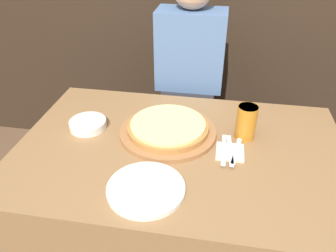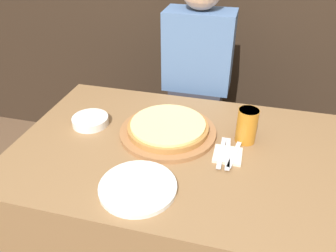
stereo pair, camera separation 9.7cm
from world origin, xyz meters
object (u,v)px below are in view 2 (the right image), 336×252
pizza_on_board (168,129)px  beer_glass (247,124)px  fork (221,152)px  side_bowl (90,121)px  dinner_plate (138,187)px  dinner_knife (228,153)px  spoon (234,154)px  diner_person (196,94)px

pizza_on_board → beer_glass: beer_glass is taller
fork → beer_glass: bearing=56.2°
pizza_on_board → side_bowl: 0.36m
dinner_plate → pizza_on_board: bearing=87.4°
pizza_on_board → dinner_plate: 0.36m
dinner_plate → dinner_knife: (0.28, 0.26, 0.01)m
dinner_plate → spoon: bearing=40.5°
dinner_plate → dinner_knife: 0.39m
pizza_on_board → side_bowl: pizza_on_board is taller
spoon → beer_glass: bearing=75.0°
fork → dinner_knife: same height
dinner_plate → diner_person: (0.05, 0.89, -0.08)m
beer_glass → dinner_plate: 0.52m
pizza_on_board → side_bowl: size_ratio=2.56×
beer_glass → dinner_plate: size_ratio=0.55×
beer_glass → spoon: 0.15m
beer_glass → diner_person: diner_person is taller
spoon → diner_person: size_ratio=0.13×
dinner_plate → side_bowl: side_bowl is taller
side_bowl → dinner_plate: bearing=-45.0°
beer_glass → spoon: size_ratio=0.86×
side_bowl → diner_person: (0.39, 0.54, -0.09)m
beer_glass → side_bowl: bearing=-176.4°
pizza_on_board → dinner_plate: bearing=-92.6°
fork → diner_person: (-0.21, 0.62, -0.08)m
spoon → diner_person: (-0.26, 0.62, -0.08)m
dinner_knife → fork: bearing=180.0°
dinner_plate → side_bowl: bearing=135.0°
pizza_on_board → fork: size_ratio=2.04×
dinner_plate → spoon: size_ratio=1.57×
beer_glass → dinner_knife: size_ratio=0.73×
pizza_on_board → diner_person: 0.54m
side_bowl → spoon: (0.65, -0.08, -0.00)m
dinner_plate → dinner_knife: dinner_plate is taller
fork → dinner_knife: (0.02, 0.00, 0.00)m
fork → spoon: same height
beer_glass → fork: 0.16m
pizza_on_board → dinner_plate: pizza_on_board is taller
dinner_plate → side_bowl: 0.49m
spoon → fork: bearing=180.0°
beer_glass → side_bowl: size_ratio=0.92×
dinner_plate → side_bowl: (-0.34, 0.34, 0.01)m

